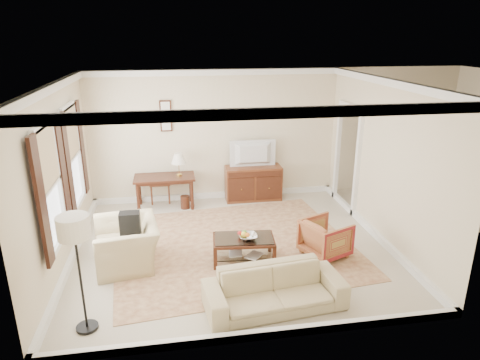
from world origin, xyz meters
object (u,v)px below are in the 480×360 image
object	(u,v)px
striped_armchair	(326,236)
sofa	(275,283)
club_armchair	(126,237)
sideboard	(253,183)
writing_desk	(165,181)
coffee_table	(244,243)
tv	(254,146)

from	to	relation	value
striped_armchair	sofa	distance (m)	1.77
club_armchair	sideboard	bearing A→B (deg)	126.44
striped_armchair	sofa	size ratio (longest dim) A/B	0.37
writing_desk	sofa	xyz separation A→B (m)	(1.48, -3.93, -0.22)
coffee_table	club_armchair	bearing A→B (deg)	173.85
striped_armchair	writing_desk	bearing A→B (deg)	22.93
writing_desk	coffee_table	world-z (taller)	writing_desk
sideboard	club_armchair	distance (m)	3.63
writing_desk	sideboard	xyz separation A→B (m)	(1.98, 0.15, -0.20)
club_armchair	sofa	bearing A→B (deg)	45.75
sideboard	coffee_table	bearing A→B (deg)	-104.20
club_armchair	sofa	size ratio (longest dim) A/B	0.59
writing_desk	coffee_table	bearing A→B (deg)	-63.74
writing_desk	coffee_table	distance (m)	2.91
writing_desk	tv	bearing A→B (deg)	3.76
writing_desk	coffee_table	xyz separation A→B (m)	(1.28, -2.60, -0.27)
sofa	tv	bearing A→B (deg)	76.98
writing_desk	tv	world-z (taller)	tv
tv	striped_armchair	size ratio (longest dim) A/B	1.39
striped_armchair	sideboard	bearing A→B (deg)	-8.32
tv	striped_armchair	xyz separation A→B (m)	(0.71, -2.77, -0.91)
striped_armchair	sofa	xyz separation A→B (m)	(-1.20, -1.29, 0.02)
sideboard	sofa	size ratio (longest dim) A/B	0.65
coffee_table	sideboard	bearing A→B (deg)	75.80
writing_desk	sofa	world-z (taller)	sofa
striped_armchair	sofa	world-z (taller)	sofa
sideboard	club_armchair	world-z (taller)	club_armchair
writing_desk	tv	distance (m)	2.09
sideboard	sofa	world-z (taller)	sideboard
tv	striped_armchair	bearing A→B (deg)	104.39
striped_armchair	tv	bearing A→B (deg)	-8.22
club_armchair	sofa	xyz separation A→B (m)	(2.10, -1.54, -0.12)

